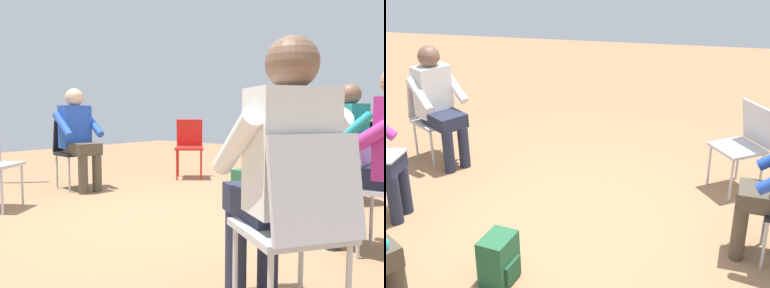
{
  "view_description": "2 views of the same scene",
  "coord_description": "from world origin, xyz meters",
  "views": [
    {
      "loc": [
        2.28,
        -2.61,
        0.92
      ],
      "look_at": [
        -0.11,
        0.32,
        0.62
      ],
      "focal_mm": 35.0,
      "sensor_mm": 36.0,
      "label": 1
    },
    {
      "loc": [
        -0.83,
        3.7,
        2.48
      ],
      "look_at": [
        -0.08,
        -0.22,
        0.72
      ],
      "focal_mm": 50.0,
      "sensor_mm": 36.0,
      "label": 2
    }
  ],
  "objects": [
    {
      "name": "backpack_near_laptop_user",
      "position": [
        0.33,
        0.69,
        0.16
      ],
      "size": [
        0.28,
        0.31,
        0.36
      ],
      "rotation": [
        0.0,
        0.0,
        4.51
      ],
      "color": "#235B38",
      "rests_on": "ground"
    },
    {
      "name": "chair_southwest",
      "position": [
        -1.5,
        -1.08,
        0.5
      ],
      "size": [
        0.58,
        0.57,
        0.85
      ],
      "rotation": [
        0.0,
        0.0,
        -0.99
      ],
      "color": "#B7B7BC",
      "rests_on": "ground"
    },
    {
      "name": "chair_southeast",
      "position": [
        1.68,
        -1.2,
        0.5
      ],
      "size": [
        0.58,
        0.57,
        0.85
      ],
      "rotation": [
        0.0,
        0.0,
        0.96
      ],
      "color": "#B7B7BC",
      "rests_on": "ground"
    },
    {
      "name": "person_in_white",
      "position": [
        1.55,
        -1.11,
        0.69
      ],
      "size": [
        0.63,
        0.63,
        1.24
      ],
      "rotation": [
        0.0,
        0.0,
        0.96
      ],
      "color": "#23283D",
      "rests_on": "ground"
    },
    {
      "name": "ground_plane",
      "position": [
        0.0,
        0.0,
        0.0
      ],
      "size": [
        14.0,
        14.0,
        0.0
      ],
      "primitive_type": "plane",
      "color": "#99704C"
    }
  ]
}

